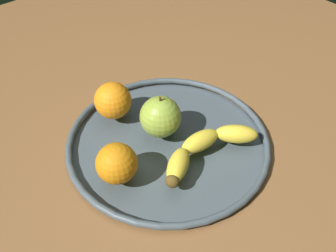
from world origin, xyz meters
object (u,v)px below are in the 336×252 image
at_px(orange_front_left, 117,163).
at_px(orange_back_right, 113,100).
at_px(banana, 204,148).
at_px(apple, 159,118).
at_px(fruit_bowl, 168,141).

height_order(orange_front_left, orange_back_right, orange_back_right).
height_order(banana, apple, apple).
relative_size(orange_front_left, orange_back_right, 0.96).
relative_size(banana, orange_front_left, 3.08).
bearing_deg(orange_front_left, orange_back_right, -122.96).
relative_size(fruit_bowl, orange_back_right, 5.27).
xyz_separation_m(fruit_bowl, banana, (-0.02, 0.07, 0.03)).
bearing_deg(banana, orange_back_right, -66.73).
bearing_deg(orange_back_right, banana, 106.86).
bearing_deg(fruit_bowl, orange_front_left, 6.86).
xyz_separation_m(banana, orange_back_right, (0.06, -0.19, 0.02)).
xyz_separation_m(fruit_bowl, orange_back_right, (0.04, -0.12, 0.04)).
distance_m(fruit_bowl, banana, 0.08).
bearing_deg(apple, fruit_bowl, 100.59).
relative_size(apple, orange_back_right, 1.18).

